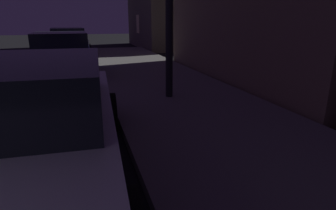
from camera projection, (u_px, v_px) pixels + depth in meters
car_white at (27, 127)px, 3.00m from camera, size 2.24×4.64×1.43m
car_blue at (62, 54)px, 9.35m from camera, size 2.18×4.17×1.43m
car_silver at (68, 41)px, 14.90m from camera, size 2.22×4.60×1.43m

